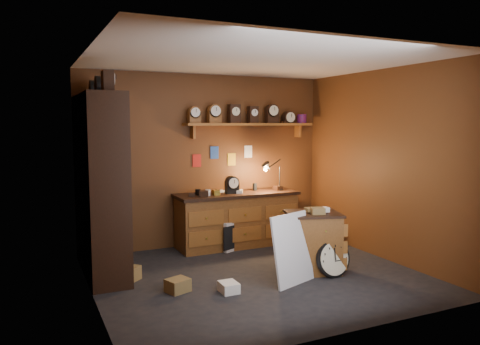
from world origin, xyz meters
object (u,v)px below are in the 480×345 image
low_cabinet (313,240)px  big_round_clock (333,259)px  shelving_unit (98,177)px  workbench (237,216)px

low_cabinet → big_round_clock: bearing=-52.4°
shelving_unit → workbench: shelving_unit is taller
shelving_unit → workbench: size_ratio=1.32×
big_round_clock → workbench: bearing=103.8°
shelving_unit → low_cabinet: 2.89m
low_cabinet → shelving_unit: bearing=174.0°
low_cabinet → workbench: bearing=120.3°
workbench → low_cabinet: (0.36, -1.61, -0.05)m
shelving_unit → low_cabinet: (2.54, -1.11, -0.83)m
shelving_unit → workbench: (2.18, 0.49, -0.78)m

